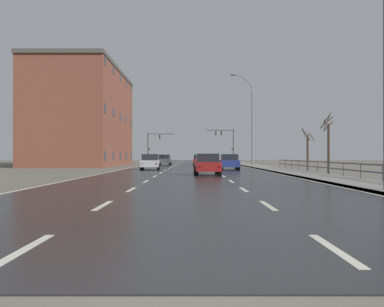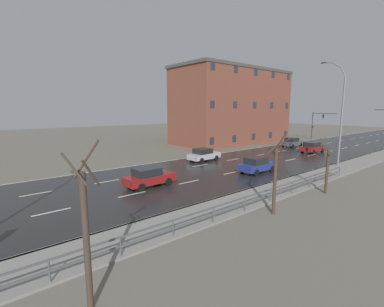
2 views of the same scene
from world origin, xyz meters
TOP-DOWN VIEW (x-y plane):
  - ground_plane at (0.00, 48.00)m, footprint 160.00×160.00m
  - road_asphalt_strip at (0.00, 60.00)m, footprint 14.00×120.00m
  - sidewalk_right at (8.43, 60.00)m, footprint 3.00×120.00m
  - guardrail at (9.85, 23.22)m, footprint 0.07×35.05m
  - street_lamp_foreground at (7.44, 11.42)m, footprint 2.55×0.24m
  - street_lamp_midground at (7.43, 45.94)m, footprint 2.76×0.24m
  - traffic_signal_right at (6.69, 71.96)m, footprint 5.10×0.36m
  - traffic_signal_left at (-7.00, 70.83)m, footprint 4.88×0.36m
  - car_mid_centre at (-3.86, 56.22)m, footprint 1.89×4.13m
  - car_near_right at (3.89, 36.35)m, footprint 1.87×4.11m
  - car_distant at (1.29, 25.65)m, footprint 1.94×4.16m
  - car_far_left at (-3.96, 36.39)m, footprint 2.02×4.19m
  - car_near_left at (1.29, 52.80)m, footprint 1.95×4.16m
  - brick_building at (-15.09, 53.77)m, footprint 10.45×23.35m
  - bare_tree_mid at (11.07, 28.44)m, footprint 1.22×0.81m
  - bare_tree_far at (11.23, 34.83)m, footprint 1.29×1.07m

SIDE VIEW (x-z plane):
  - ground_plane at x=0.00m, z-range -0.12..0.00m
  - road_asphalt_strip at x=0.00m, z-range 0.00..0.02m
  - sidewalk_right at x=8.43m, z-range 0.00..0.12m
  - guardrail at x=9.85m, z-range 0.21..1.21m
  - car_mid_centre at x=-3.86m, z-range 0.02..1.59m
  - car_near_right at x=3.89m, z-range 0.02..1.59m
  - car_distant at x=1.29m, z-range 0.02..1.59m
  - car_far_left at x=-3.96m, z-range 0.02..1.59m
  - car_near_left at x=1.29m, z-range 0.02..1.59m
  - bare_tree_far at x=11.23m, z-range -0.14..4.00m
  - bare_tree_mid at x=11.07m, z-range -0.14..4.79m
  - traffic_signal_left at x=-7.00m, z-range 0.91..6.55m
  - traffic_signal_right at x=6.69m, z-range 1.18..7.58m
  - street_lamp_foreground at x=7.44m, z-range -0.12..10.83m
  - street_lamp_midground at x=7.43m, z-range -0.15..11.26m
  - brick_building at x=-15.09m, z-range 0.01..13.61m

